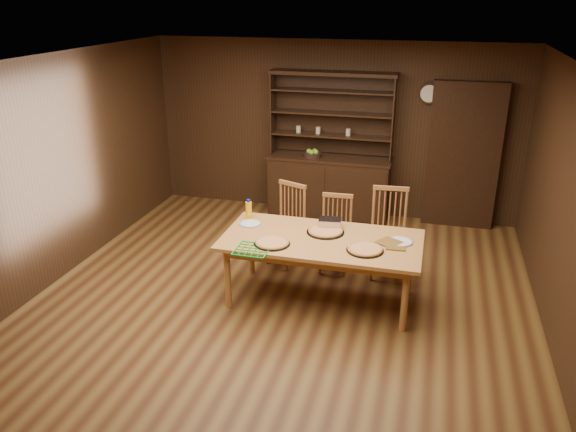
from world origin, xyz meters
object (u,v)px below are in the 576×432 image
(chair_left, at_px, (288,221))
(chair_center, at_px, (336,231))
(dining_table, at_px, (321,244))
(china_hutch, at_px, (329,179))
(chair_right, at_px, (388,229))
(juice_bottle, at_px, (249,209))

(chair_left, relative_size, chair_center, 1.08)
(dining_table, bearing_deg, chair_left, 125.46)
(china_hutch, relative_size, chair_left, 2.09)
(china_hutch, distance_m, dining_table, 2.56)
(china_hutch, relative_size, chair_right, 2.00)
(chair_left, xyz_separation_m, juice_bottle, (-0.35, -0.48, 0.31))
(china_hutch, xyz_separation_m, chair_center, (0.42, -1.72, -0.09))
(chair_right, distance_m, juice_bottle, 1.69)
(china_hutch, height_order, juice_bottle, china_hutch)
(chair_left, distance_m, chair_right, 1.25)
(chair_center, bearing_deg, chair_left, 174.40)
(chair_left, bearing_deg, china_hutch, 105.43)
(china_hutch, xyz_separation_m, dining_table, (0.40, -2.53, 0.09))
(dining_table, height_order, chair_center, chair_center)
(dining_table, bearing_deg, juice_bottle, 159.09)
(chair_left, xyz_separation_m, chair_center, (0.62, -0.04, -0.04))
(chair_left, relative_size, juice_bottle, 4.50)
(china_hutch, relative_size, dining_table, 1.01)
(dining_table, distance_m, chair_left, 1.04)
(dining_table, xyz_separation_m, chair_center, (0.02, 0.80, -0.17))
(chair_right, xyz_separation_m, juice_bottle, (-1.59, -0.49, 0.28))
(juice_bottle, bearing_deg, china_hutch, 75.88)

